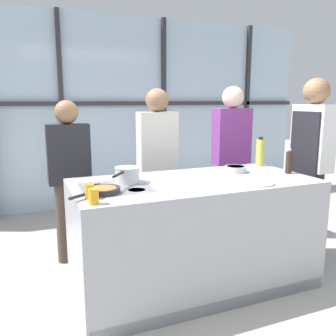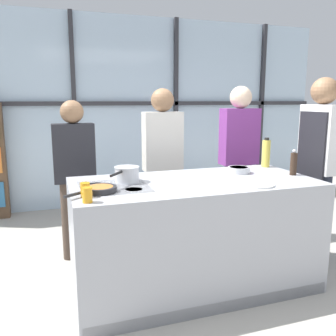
{
  "view_description": "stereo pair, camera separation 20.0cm",
  "coord_description": "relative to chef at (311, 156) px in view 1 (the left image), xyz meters",
  "views": [
    {
      "loc": [
        -1.29,
        -2.58,
        1.59
      ],
      "look_at": [
        -0.2,
        0.1,
        1.03
      ],
      "focal_mm": 38.0,
      "sensor_mm": 36.0,
      "label": 1
    },
    {
      "loc": [
        -1.11,
        -2.65,
        1.59
      ],
      "look_at": [
        -0.2,
        0.1,
        1.03
      ],
      "focal_mm": 38.0,
      "sensor_mm": 36.0,
      "label": 2
    }
  ],
  "objects": [
    {
      "name": "ground_plane",
      "position": [
        -1.33,
        -0.1,
        -1.04
      ],
      "size": [
        18.0,
        18.0,
        0.0
      ],
      "primitive_type": "plane",
      "color": "#ADA89E"
    },
    {
      "name": "back_window_wall",
      "position": [
        -1.33,
        2.59,
        0.37
      ],
      "size": [
        6.4,
        0.1,
        2.8
      ],
      "color": "silver",
      "rests_on": "ground_plane"
    },
    {
      "name": "demo_island",
      "position": [
        -1.34,
        -0.11,
        -0.57
      ],
      "size": [
        2.01,
        0.95,
        0.93
      ],
      "color": "#A8AAB2",
      "rests_on": "ground_plane"
    },
    {
      "name": "chef",
      "position": [
        0.0,
        0.0,
        0.0
      ],
      "size": [
        0.25,
        0.42,
        1.8
      ],
      "rotation": [
        0.0,
        0.0,
        1.57
      ],
      "color": "#232838",
      "rests_on": "ground_plane"
    },
    {
      "name": "spectator_far_left",
      "position": [
        -2.24,
        0.78,
        -0.13
      ],
      "size": [
        0.4,
        0.22,
        1.59
      ],
      "rotation": [
        0.0,
        0.0,
        3.14
      ],
      "color": "#47382D",
      "rests_on": "ground_plane"
    },
    {
      "name": "spectator_center_left",
      "position": [
        -1.33,
        0.78,
        -0.05
      ],
      "size": [
        0.41,
        0.24,
        1.71
      ],
      "rotation": [
        0.0,
        0.0,
        3.14
      ],
      "color": "#232838",
      "rests_on": "ground_plane"
    },
    {
      "name": "spectator_center_right",
      "position": [
        -0.43,
        0.78,
        -0.04
      ],
      "size": [
        0.42,
        0.24,
        1.74
      ],
      "rotation": [
        0.0,
        0.0,
        3.14
      ],
      "color": "#47382D",
      "rests_on": "ground_plane"
    },
    {
      "name": "frying_pan",
      "position": [
        -2.13,
        -0.23,
        -0.08
      ],
      "size": [
        0.38,
        0.31,
        0.04
      ],
      "color": "#232326",
      "rests_on": "demo_island"
    },
    {
      "name": "saucepan",
      "position": [
        -1.88,
        0.02,
        -0.04
      ],
      "size": [
        0.27,
        0.32,
        0.13
      ],
      "color": "silver",
      "rests_on": "demo_island"
    },
    {
      "name": "white_plate",
      "position": [
        -0.93,
        -0.42,
        -0.1
      ],
      "size": [
        0.25,
        0.25,
        0.01
      ],
      "primitive_type": "cylinder",
      "color": "white",
      "rests_on": "demo_island"
    },
    {
      "name": "mixing_bowl",
      "position": [
        -0.83,
        0.06,
        -0.08
      ],
      "size": [
        0.2,
        0.2,
        0.06
      ],
      "color": "silver",
      "rests_on": "demo_island"
    },
    {
      "name": "oil_bottle",
      "position": [
        -0.43,
        0.25,
        0.03
      ],
      "size": [
        0.08,
        0.08,
        0.29
      ],
      "color": "#E0CC4C",
      "rests_on": "demo_island"
    },
    {
      "name": "pepper_grinder",
      "position": [
        -0.42,
        -0.17,
        -0.0
      ],
      "size": [
        0.06,
        0.06,
        0.23
      ],
      "color": "#332319",
      "rests_on": "demo_island"
    },
    {
      "name": "juice_glass_near",
      "position": [
        -2.24,
        -0.48,
        -0.06
      ],
      "size": [
        0.07,
        0.07,
        0.1
      ],
      "primitive_type": "cylinder",
      "color": "orange",
      "rests_on": "demo_island"
    },
    {
      "name": "juice_glass_far",
      "position": [
        -2.24,
        -0.34,
        -0.06
      ],
      "size": [
        0.07,
        0.07,
        0.1
      ],
      "primitive_type": "cylinder",
      "color": "orange",
      "rests_on": "demo_island"
    }
  ]
}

